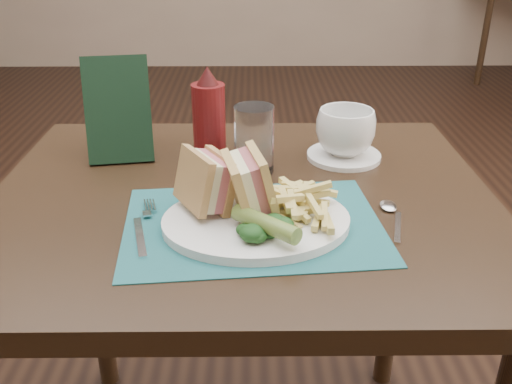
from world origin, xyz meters
TOP-DOWN VIEW (x-y plane):
  - floor at (0.00, 0.00)m, footprint 7.00×7.00m
  - wall_back at (0.00, 3.50)m, footprint 6.00×0.00m
  - table_main at (0.00, -0.50)m, footprint 0.90×0.75m
  - placemat at (0.02, -0.62)m, footprint 0.44×0.33m
  - plate at (0.02, -0.62)m, footprint 0.32×0.27m
  - sandwich_half_a at (-0.07, -0.60)m, footprint 0.12×0.12m
  - sandwich_half_b at (-0.01, -0.61)m, footprint 0.10×0.12m
  - kale_garnish at (0.03, -0.68)m, footprint 0.11×0.08m
  - pickle_spear at (0.04, -0.68)m, footprint 0.11×0.10m
  - fries_pile at (0.09, -0.61)m, footprint 0.18×0.20m
  - fork at (-0.16, -0.63)m, footprint 0.07×0.17m
  - spoon at (0.25, -0.60)m, footprint 0.07×0.15m
  - saucer at (0.21, -0.34)m, footprint 0.16×0.16m
  - coffee_cup at (0.21, -0.34)m, footprint 0.15×0.15m
  - drinking_glass at (0.02, -0.40)m, footprint 0.09×0.09m
  - ketchup_bottle at (-0.07, -0.32)m, footprint 0.09×0.09m
  - check_presenter at (-0.25, -0.33)m, footprint 0.14×0.10m

SIDE VIEW (x-z plane):
  - floor at x=0.00m, z-range 0.00..0.00m
  - wall_back at x=0.00m, z-range -3.00..3.00m
  - table_main at x=0.00m, z-range 0.00..0.75m
  - placemat at x=0.02m, z-range 0.75..0.75m
  - spoon at x=0.25m, z-range 0.75..0.76m
  - saucer at x=0.21m, z-range 0.75..0.76m
  - fork at x=-0.16m, z-range 0.75..0.76m
  - plate at x=0.02m, z-range 0.75..0.77m
  - kale_garnish at x=0.03m, z-range 0.77..0.79m
  - pickle_spear at x=0.04m, z-range 0.77..0.80m
  - fries_pile at x=0.09m, z-range 0.77..0.82m
  - coffee_cup at x=0.21m, z-range 0.76..0.85m
  - drinking_glass at x=0.02m, z-range 0.75..0.88m
  - sandwich_half_a at x=-0.07m, z-range 0.77..0.87m
  - sandwich_half_b at x=-0.01m, z-range 0.77..0.87m
  - ketchup_bottle at x=-0.07m, z-range 0.75..0.94m
  - check_presenter at x=-0.25m, z-range 0.75..0.95m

